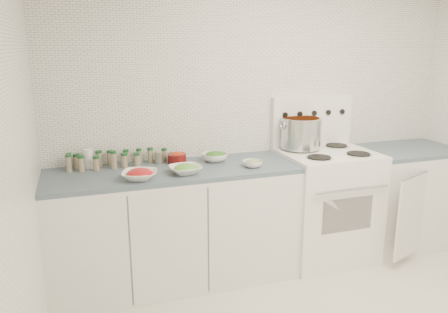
# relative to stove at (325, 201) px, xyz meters

# --- Properties ---
(room_walls) EXTENTS (3.54, 3.04, 2.52)m
(room_walls) POSITION_rel_stove_xyz_m (-0.48, -1.19, 1.06)
(room_walls) COLOR white
(room_walls) RESTS_ON ground
(counter_left) EXTENTS (1.85, 0.62, 0.90)m
(counter_left) POSITION_rel_stove_xyz_m (-1.30, 0.00, -0.05)
(counter_left) COLOR white
(counter_left) RESTS_ON ground
(stove) EXTENTS (0.76, 0.70, 1.36)m
(stove) POSITION_rel_stove_xyz_m (0.00, 0.00, 0.00)
(stove) COLOR white
(stove) RESTS_ON ground
(counter_right) EXTENTS (0.89, 0.78, 0.90)m
(counter_right) POSITION_rel_stove_xyz_m (0.82, 0.00, -0.05)
(counter_right) COLOR white
(counter_right) RESTS_ON ground
(stock_pot) EXTENTS (0.36, 0.33, 0.26)m
(stock_pot) POSITION_rel_stove_xyz_m (-0.17, 0.15, 0.59)
(stock_pot) COLOR silver
(stock_pot) RESTS_ON stove
(bowl_tomato) EXTENTS (0.30, 0.30, 0.08)m
(bowl_tomato) POSITION_rel_stove_xyz_m (-1.58, -0.17, 0.44)
(bowl_tomato) COLOR white
(bowl_tomato) RESTS_ON counter_left
(bowl_snowpea) EXTENTS (0.24, 0.24, 0.08)m
(bowl_snowpea) POSITION_rel_stove_xyz_m (-1.25, -0.13, 0.44)
(bowl_snowpea) COLOR white
(bowl_snowpea) RESTS_ON counter_left
(bowl_broccoli) EXTENTS (0.24, 0.24, 0.08)m
(bowl_broccoli) POSITION_rel_stove_xyz_m (-0.94, 0.13, 0.44)
(bowl_broccoli) COLOR white
(bowl_broccoli) RESTS_ON counter_left
(bowl_zucchini) EXTENTS (0.19, 0.19, 0.06)m
(bowl_zucchini) POSITION_rel_stove_xyz_m (-0.72, -0.13, 0.43)
(bowl_zucchini) COLOR white
(bowl_zucchini) RESTS_ON counter_left
(bowl_pepper) EXTENTS (0.15, 0.15, 0.09)m
(bowl_pepper) POSITION_rel_stove_xyz_m (-1.24, 0.17, 0.45)
(bowl_pepper) COLOR #59100F
(bowl_pepper) RESTS_ON counter_left
(salt_canister) EXTENTS (0.09, 0.09, 0.14)m
(salt_canister) POSITION_rel_stove_xyz_m (-1.90, 0.23, 0.48)
(salt_canister) COLOR white
(salt_canister) RESTS_ON counter_left
(tin_can) EXTENTS (0.07, 0.07, 0.09)m
(tin_can) POSITION_rel_stove_xyz_m (-1.37, 0.20, 0.45)
(tin_can) COLOR gray
(tin_can) RESTS_ON counter_left
(spice_cluster) EXTENTS (0.75, 0.16, 0.13)m
(spice_cluster) POSITION_rel_stove_xyz_m (-1.73, 0.21, 0.46)
(spice_cluster) COLOR gray
(spice_cluster) RESTS_ON counter_left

